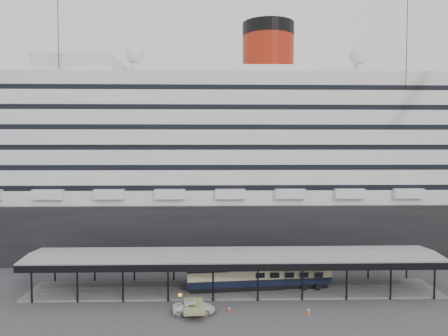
# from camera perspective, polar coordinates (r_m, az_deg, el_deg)

# --- Properties ---
(ground) EXTENTS (200.00, 200.00, 0.00)m
(ground) POSITION_cam_1_polar(r_m,az_deg,el_deg) (58.02, 1.55, -17.27)
(ground) COLOR #363638
(ground) RESTS_ON ground
(cruise_ship) EXTENTS (130.00, 30.00, 43.90)m
(cruise_ship) POSITION_cam_1_polar(r_m,az_deg,el_deg) (86.42, 0.47, 1.84)
(cruise_ship) COLOR black
(cruise_ship) RESTS_ON ground
(platform_canopy) EXTENTS (56.00, 9.18, 5.30)m
(platform_canopy) POSITION_cam_1_polar(r_m,az_deg,el_deg) (62.01, 1.30, -13.62)
(platform_canopy) COLOR slate
(platform_canopy) RESTS_ON ground
(port_truck) EXTENTS (5.21, 2.68, 1.41)m
(port_truck) POSITION_cam_1_polar(r_m,az_deg,el_deg) (54.74, -3.94, -17.76)
(port_truck) COLOR silver
(port_truck) RESTS_ON ground
(pullman_carriage) EXTENTS (20.10, 4.49, 19.58)m
(pullman_carriage) POSITION_cam_1_polar(r_m,az_deg,el_deg) (62.26, 4.61, -13.52)
(pullman_carriage) COLOR black
(pullman_carriage) RESTS_ON ground
(traffic_cone_left) EXTENTS (0.50, 0.50, 0.74)m
(traffic_cone_left) POSITION_cam_1_polar(r_m,az_deg,el_deg) (55.17, 0.66, -17.95)
(traffic_cone_left) COLOR red
(traffic_cone_left) RESTS_ON ground
(traffic_cone_mid) EXTENTS (0.42, 0.42, 0.66)m
(traffic_cone_mid) POSITION_cam_1_polar(r_m,az_deg,el_deg) (54.10, -2.77, -18.44)
(traffic_cone_mid) COLOR red
(traffic_cone_mid) RESTS_ON ground
(traffic_cone_right) EXTENTS (0.44, 0.44, 0.75)m
(traffic_cone_right) POSITION_cam_1_polar(r_m,az_deg,el_deg) (55.57, 10.97, -17.84)
(traffic_cone_right) COLOR #F1580D
(traffic_cone_right) RESTS_ON ground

